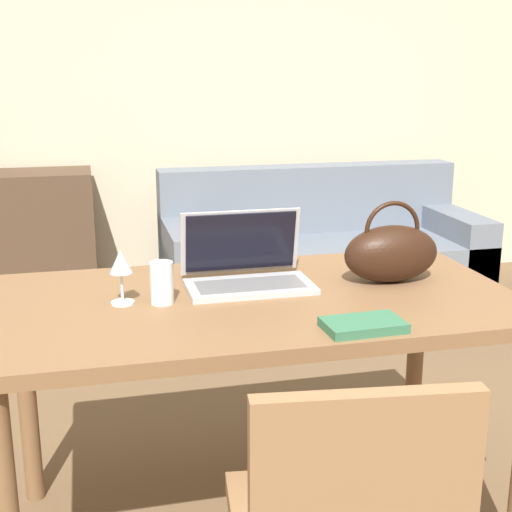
# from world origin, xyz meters

# --- Properties ---
(wall_back) EXTENTS (10.00, 0.06, 2.70)m
(wall_back) POSITION_xyz_m (0.00, 3.38, 1.35)
(wall_back) COLOR beige
(wall_back) RESTS_ON ground_plane
(dining_table) EXTENTS (1.49, 0.80, 0.77)m
(dining_table) POSITION_xyz_m (-0.12, 0.74, 0.68)
(dining_table) COLOR brown
(dining_table) RESTS_ON ground_plane
(couch) EXTENTS (1.84, 0.79, 0.82)m
(couch) POSITION_xyz_m (0.75, 2.73, 0.29)
(couch) COLOR slate
(couch) RESTS_ON ground_plane
(laptop) EXTENTS (0.37, 0.25, 0.22)m
(laptop) POSITION_xyz_m (-0.12, 0.87, 0.83)
(laptop) COLOR #ADADB2
(laptop) RESTS_ON dining_table
(drinking_glass) EXTENTS (0.06, 0.06, 0.12)m
(drinking_glass) POSITION_xyz_m (-0.39, 0.74, 0.83)
(drinking_glass) COLOR silver
(drinking_glass) RESTS_ON dining_table
(wine_glass) EXTENTS (0.07, 0.07, 0.15)m
(wine_glass) POSITION_xyz_m (-0.50, 0.77, 0.88)
(wine_glass) COLOR silver
(wine_glass) RESTS_ON dining_table
(handbag) EXTENTS (0.30, 0.15, 0.25)m
(handbag) POSITION_xyz_m (0.31, 0.79, 0.86)
(handbag) COLOR black
(handbag) RESTS_ON dining_table
(book) EXTENTS (0.20, 0.13, 0.02)m
(book) POSITION_xyz_m (0.08, 0.42, 0.78)
(book) COLOR #336B4C
(book) RESTS_ON dining_table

